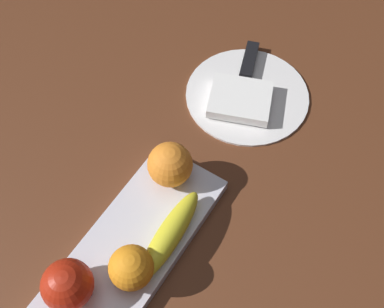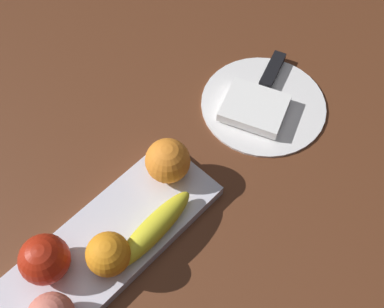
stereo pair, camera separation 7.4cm
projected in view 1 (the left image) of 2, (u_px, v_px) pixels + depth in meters
name	position (u px, v px, depth m)	size (l,w,h in m)	color
ground_plane	(92.00, 276.00, 0.69)	(2.40, 2.40, 0.00)	#592E19
fruit_tray	(123.00, 260.00, 0.69)	(0.39, 0.14, 0.02)	silver
apple	(68.00, 285.00, 0.62)	(0.07, 0.07, 0.07)	#AC210F
banana	(169.00, 234.00, 0.68)	(0.16, 0.04, 0.04)	yellow
orange_near_apple	(170.00, 165.00, 0.72)	(0.07, 0.07, 0.07)	orange
orange_near_banana	(131.00, 268.00, 0.64)	(0.06, 0.06, 0.06)	orange
dinner_plate	(247.00, 94.00, 0.86)	(0.23, 0.23, 0.01)	white
folded_napkin	(240.00, 99.00, 0.84)	(0.09, 0.11, 0.02)	white
knife	(248.00, 66.00, 0.89)	(0.18, 0.08, 0.01)	silver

